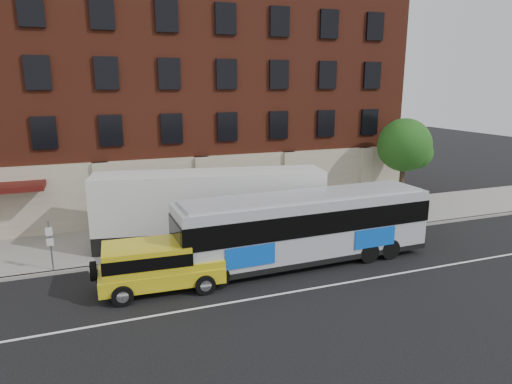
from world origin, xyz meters
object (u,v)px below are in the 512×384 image
object	(u,v)px
sign_pole	(50,244)
yellow_suv	(155,264)
street_tree	(405,147)
shipping_container	(211,209)
city_bus	(305,225)

from	to	relation	value
sign_pole	yellow_suv	world-z (taller)	sign_pole
street_tree	yellow_suv	bearing A→B (deg)	-159.20
yellow_suv	street_tree	bearing A→B (deg)	20.80
sign_pole	shipping_container	distance (m)	7.98
street_tree	shipping_container	size ratio (longest dim) A/B	0.50
city_bus	shipping_container	xyz separation A→B (m)	(-3.63, 4.05, 0.09)
shipping_container	sign_pole	bearing A→B (deg)	-171.65
street_tree	city_bus	size ratio (longest dim) A/B	0.49
sign_pole	city_bus	size ratio (longest dim) A/B	0.20
sign_pole	yellow_suv	xyz separation A→B (m)	(4.25, -3.42, -0.26)
city_bus	shipping_container	bearing A→B (deg)	131.88
yellow_suv	shipping_container	bearing A→B (deg)	51.57
sign_pole	street_tree	bearing A→B (deg)	8.61
street_tree	yellow_suv	distance (m)	19.30
sign_pole	street_tree	size ratio (longest dim) A/B	0.40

